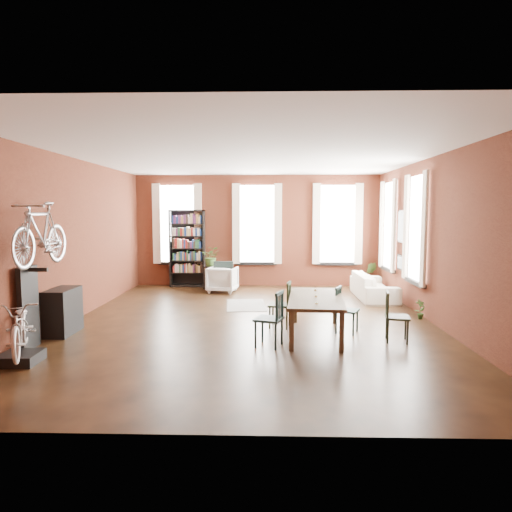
{
  "coord_description": "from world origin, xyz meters",
  "views": [
    {
      "loc": [
        0.34,
        -8.67,
        2.13
      ],
      "look_at": [
        0.08,
        0.6,
        1.24
      ],
      "focal_mm": 32.0,
      "sensor_mm": 36.0,
      "label": 1
    }
  ],
  "objects_px": {
    "dining_chair_c": "(397,317)",
    "dining_chair_d": "(347,310)",
    "dining_chair_a": "(269,319)",
    "bookshelf": "(187,248)",
    "bike_trainer": "(21,358)",
    "plant_stand": "(211,278)",
    "console_table": "(63,311)",
    "white_armchair": "(222,278)",
    "dining_table": "(316,316)",
    "bicycle_floor": "(20,301)",
    "dining_chair_b": "(280,305)",
    "cream_sofa": "(374,282)"
  },
  "relations": [
    {
      "from": "dining_chair_c",
      "to": "dining_chair_d",
      "type": "height_order",
      "value": "dining_chair_c"
    },
    {
      "from": "dining_chair_a",
      "to": "bookshelf",
      "type": "height_order",
      "value": "bookshelf"
    },
    {
      "from": "bike_trainer",
      "to": "plant_stand",
      "type": "xyz_separation_m",
      "value": [
        1.89,
        6.39,
        0.24
      ]
    },
    {
      "from": "bike_trainer",
      "to": "console_table",
      "type": "distance_m",
      "value": 1.62
    },
    {
      "from": "white_armchair",
      "to": "bike_trainer",
      "type": "bearing_deg",
      "value": 78.66
    },
    {
      "from": "plant_stand",
      "to": "console_table",
      "type": "bearing_deg",
      "value": -112.53
    },
    {
      "from": "dining_table",
      "to": "plant_stand",
      "type": "relative_size",
      "value": 3.16
    },
    {
      "from": "dining_chair_a",
      "to": "plant_stand",
      "type": "relative_size",
      "value": 1.41
    },
    {
      "from": "bookshelf",
      "to": "white_armchair",
      "type": "height_order",
      "value": "bookshelf"
    },
    {
      "from": "dining_table",
      "to": "dining_chair_d",
      "type": "relative_size",
      "value": 2.46
    },
    {
      "from": "plant_stand",
      "to": "dining_chair_c",
      "type": "bearing_deg",
      "value": -53.91
    },
    {
      "from": "white_armchair",
      "to": "plant_stand",
      "type": "relative_size",
      "value": 1.19
    },
    {
      "from": "bookshelf",
      "to": "plant_stand",
      "type": "relative_size",
      "value": 3.49
    },
    {
      "from": "dining_chair_c",
      "to": "bicycle_floor",
      "type": "xyz_separation_m",
      "value": [
        -5.6,
        -1.26,
        0.48
      ]
    },
    {
      "from": "dining_table",
      "to": "bicycle_floor",
      "type": "xyz_separation_m",
      "value": [
        -4.29,
        -1.58,
        0.55
      ]
    },
    {
      "from": "dining_table",
      "to": "white_armchair",
      "type": "bearing_deg",
      "value": 120.52
    },
    {
      "from": "dining_chair_d",
      "to": "bike_trainer",
      "type": "height_order",
      "value": "dining_chair_d"
    },
    {
      "from": "dining_chair_b",
      "to": "cream_sofa",
      "type": "height_order",
      "value": "dining_chair_b"
    },
    {
      "from": "dining_chair_c",
      "to": "bookshelf",
      "type": "relative_size",
      "value": 0.38
    },
    {
      "from": "dining_chair_c",
      "to": "dining_chair_d",
      "type": "xyz_separation_m",
      "value": [
        -0.73,
        0.54,
        -0.01
      ]
    },
    {
      "from": "dining_chair_b",
      "to": "dining_chair_a",
      "type": "bearing_deg",
      "value": 1.69
    },
    {
      "from": "console_table",
      "to": "dining_chair_a",
      "type": "bearing_deg",
      "value": -10.3
    },
    {
      "from": "white_armchair",
      "to": "bike_trainer",
      "type": "height_order",
      "value": "white_armchair"
    },
    {
      "from": "dining_chair_c",
      "to": "console_table",
      "type": "distance_m",
      "value": 5.75
    },
    {
      "from": "bike_trainer",
      "to": "dining_table",
      "type": "bearing_deg",
      "value": 19.9
    },
    {
      "from": "dining_table",
      "to": "plant_stand",
      "type": "height_order",
      "value": "dining_table"
    },
    {
      "from": "bike_trainer",
      "to": "bicycle_floor",
      "type": "distance_m",
      "value": 0.82
    },
    {
      "from": "dining_chair_b",
      "to": "plant_stand",
      "type": "relative_size",
      "value": 1.35
    },
    {
      "from": "white_armchair",
      "to": "cream_sofa",
      "type": "height_order",
      "value": "cream_sofa"
    },
    {
      "from": "dining_table",
      "to": "dining_chair_d",
      "type": "height_order",
      "value": "dining_chair_d"
    },
    {
      "from": "dining_chair_a",
      "to": "dining_chair_d",
      "type": "relative_size",
      "value": 1.1
    },
    {
      "from": "dining_chair_c",
      "to": "white_armchair",
      "type": "bearing_deg",
      "value": 46.37
    },
    {
      "from": "plant_stand",
      "to": "bicycle_floor",
      "type": "distance_m",
      "value": 6.69
    },
    {
      "from": "dining_chair_b",
      "to": "bicycle_floor",
      "type": "distance_m",
      "value": 4.29
    },
    {
      "from": "bookshelf",
      "to": "bike_trainer",
      "type": "bearing_deg",
      "value": -99.82
    },
    {
      "from": "dining_chair_d",
      "to": "plant_stand",
      "type": "xyz_separation_m",
      "value": [
        -3.01,
        4.6,
        -0.09
      ]
    },
    {
      "from": "white_armchair",
      "to": "plant_stand",
      "type": "xyz_separation_m",
      "value": [
        -0.38,
        0.51,
        -0.06
      ]
    },
    {
      "from": "dining_chair_c",
      "to": "bike_trainer",
      "type": "height_order",
      "value": "dining_chair_c"
    },
    {
      "from": "dining_chair_b",
      "to": "plant_stand",
      "type": "height_order",
      "value": "dining_chair_b"
    },
    {
      "from": "dining_chair_a",
      "to": "console_table",
      "type": "xyz_separation_m",
      "value": [
        -3.62,
        0.66,
        -0.04
      ]
    },
    {
      "from": "plant_stand",
      "to": "bookshelf",
      "type": "bearing_deg",
      "value": 150.98
    },
    {
      "from": "white_armchair",
      "to": "console_table",
      "type": "xyz_separation_m",
      "value": [
        -2.38,
        -4.29,
        0.03
      ]
    },
    {
      "from": "dining_chair_a",
      "to": "console_table",
      "type": "distance_m",
      "value": 3.68
    },
    {
      "from": "dining_chair_a",
      "to": "cream_sofa",
      "type": "height_order",
      "value": "dining_chair_a"
    },
    {
      "from": "white_armchair",
      "to": "console_table",
      "type": "height_order",
      "value": "console_table"
    },
    {
      "from": "dining_chair_d",
      "to": "cream_sofa",
      "type": "relative_size",
      "value": 0.39
    },
    {
      "from": "dining_table",
      "to": "white_armchair",
      "type": "xyz_separation_m",
      "value": [
        -2.05,
        4.31,
        0.04
      ]
    },
    {
      "from": "cream_sofa",
      "to": "console_table",
      "type": "xyz_separation_m",
      "value": [
        -6.23,
        -3.5,
        -0.01
      ]
    },
    {
      "from": "dining_chair_d",
      "to": "bicycle_floor",
      "type": "xyz_separation_m",
      "value": [
        -4.87,
        -1.8,
        0.49
      ]
    },
    {
      "from": "dining_chair_c",
      "to": "bicycle_floor",
      "type": "height_order",
      "value": "bicycle_floor"
    }
  ]
}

